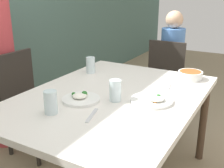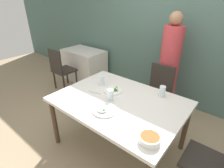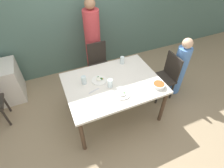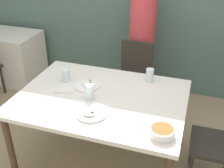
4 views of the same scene
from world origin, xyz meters
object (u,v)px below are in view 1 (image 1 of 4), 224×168
at_px(chair_adult_spot, 28,100).
at_px(plate_rice_adult, 81,98).
at_px(bowl_curry, 190,75).
at_px(person_child, 171,69).
at_px(glass_water_tall, 115,90).
at_px(chair_child_spot, 161,83).

distance_m(chair_adult_spot, plate_rice_adult, 0.85).
bearing_deg(bowl_curry, person_child, 27.08).
xyz_separation_m(chair_adult_spot, bowl_curry, (0.52, -1.25, 0.28)).
height_order(person_child, glass_water_tall, person_child).
bearing_deg(plate_rice_adult, bowl_curry, -31.77).
relative_size(chair_child_spot, glass_water_tall, 6.49).
bearing_deg(glass_water_tall, plate_rice_adult, 118.79).
xyz_separation_m(person_child, glass_water_tall, (-1.45, -0.10, 0.25)).
bearing_deg(glass_water_tall, person_child, 4.09).
distance_m(plate_rice_adult, glass_water_tall, 0.22).
height_order(chair_child_spot, glass_water_tall, chair_child_spot).
xyz_separation_m(plate_rice_adult, glass_water_tall, (0.10, -0.19, 0.05)).
bearing_deg(chair_adult_spot, plate_rice_adult, -109.14).
xyz_separation_m(chair_adult_spot, plate_rice_adult, (-0.27, -0.77, 0.27)).
bearing_deg(glass_water_tall, chair_adult_spot, 80.40).
xyz_separation_m(person_child, plate_rice_adult, (-1.56, 0.09, 0.19)).
relative_size(person_child, bowl_curry, 6.29).
bearing_deg(chair_child_spot, chair_adult_spot, -130.47).
relative_size(bowl_curry, plate_rice_adult, 0.78).
bearing_deg(person_child, chair_child_spot, 180.00).
relative_size(chair_adult_spot, bowl_curry, 4.75).
bearing_deg(bowl_curry, chair_child_spot, 39.39).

